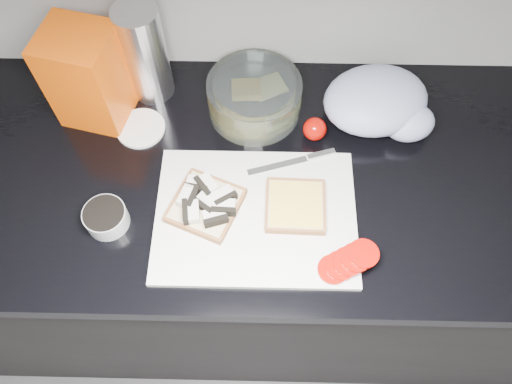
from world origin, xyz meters
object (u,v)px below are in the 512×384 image
bread_bag (88,76)px  steel_canister (145,54)px  cutting_board (256,216)px  glass_bowl (254,97)px

bread_bag → steel_canister: (0.11, 0.06, 0.00)m
cutting_board → glass_bowl: glass_bowl is taller
glass_bowl → steel_canister: 0.25m
cutting_board → bread_bag: bearing=143.2°
glass_bowl → steel_canister: size_ratio=0.91×
cutting_board → steel_canister: size_ratio=1.76×
bread_bag → steel_canister: 0.13m
bread_bag → glass_bowl: bearing=14.6°
bread_bag → cutting_board: bearing=-23.5°
cutting_board → glass_bowl: bearing=91.8°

